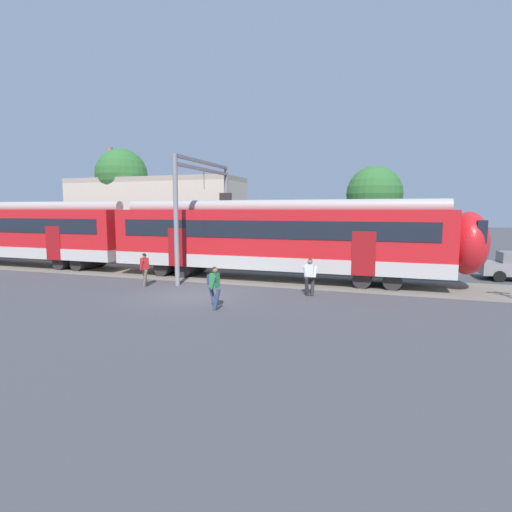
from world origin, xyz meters
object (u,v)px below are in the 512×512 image
pedestrian_red (145,267)px  pedestrian_green (214,284)px  commuter_train (138,235)px  pedestrian_white (310,274)px

pedestrian_red → pedestrian_green: same height
pedestrian_red → pedestrian_green: size_ratio=1.00×
commuter_train → pedestrian_white: 11.92m
commuter_train → pedestrian_red: size_ratio=22.83×
pedestrian_red → pedestrian_green: (5.25, -3.18, 0.03)m
commuter_train → pedestrian_white: bearing=-17.1°
pedestrian_white → pedestrian_red: bearing=-176.9°
commuter_train → pedestrian_white: size_ratio=22.83×
commuter_train → pedestrian_white: (11.33, -3.49, -1.26)m
commuter_train → pedestrian_red: (3.09, -3.94, -1.29)m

